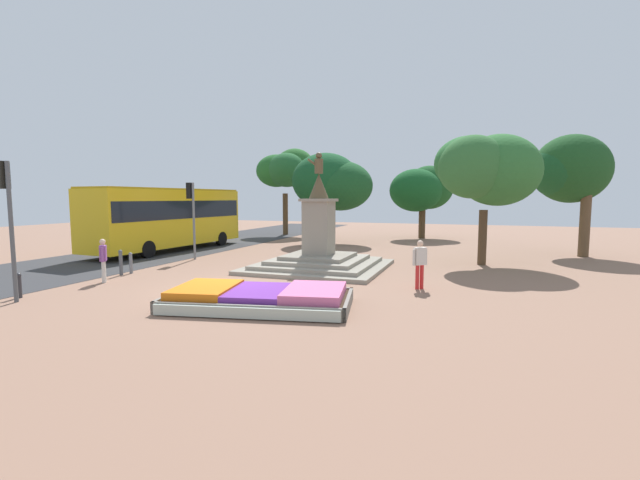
# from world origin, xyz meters

# --- Properties ---
(ground_plane) EXTENTS (79.97, 79.97, 0.00)m
(ground_plane) POSITION_xyz_m (0.00, 0.00, 0.00)
(ground_plane) COLOR #8C6651
(street_asphalt_strip) EXTENTS (7.17, 69.97, 0.01)m
(street_asphalt_strip) POSITION_xyz_m (-9.52, 0.00, 0.01)
(street_asphalt_strip) COLOR #333335
(street_asphalt_strip) RESTS_ON ground_plane
(flower_planter) EXTENTS (5.61, 3.64, 0.58)m
(flower_planter) POSITION_xyz_m (1.94, -1.70, 0.25)
(flower_planter) COLOR #38281C
(flower_planter) RESTS_ON ground_plane
(statue_monument) EXTENTS (5.66, 5.66, 5.05)m
(statue_monument) POSITION_xyz_m (1.25, 5.19, 0.77)
(statue_monument) COLOR gray
(statue_monument) RESTS_ON ground_plane
(traffic_light_near_crossing) EXTENTS (0.41, 0.28, 4.16)m
(traffic_light_near_crossing) POSITION_xyz_m (-5.25, -3.64, 2.89)
(traffic_light_near_crossing) COLOR #4C5156
(traffic_light_near_crossing) RESTS_ON ground_plane
(traffic_light_mid_block) EXTENTS (0.41, 0.29, 3.85)m
(traffic_light_mid_block) POSITION_xyz_m (-5.69, 5.67, 2.69)
(traffic_light_mid_block) COLOR slate
(traffic_light_mid_block) RESTS_ON ground_plane
(city_bus) EXTENTS (3.18, 10.65, 3.64)m
(city_bus) POSITION_xyz_m (-9.20, 8.21, 2.08)
(city_bus) COLOR gold
(city_bus) RESTS_ON ground_plane
(pedestrian_with_handbag) EXTENTS (0.45, 0.42, 1.67)m
(pedestrian_with_handbag) POSITION_xyz_m (5.94, 2.30, 0.96)
(pedestrian_with_handbag) COLOR red
(pedestrian_with_handbag) RESTS_ON ground_plane
(pedestrian_near_planter) EXTENTS (0.42, 0.45, 1.61)m
(pedestrian_near_planter) POSITION_xyz_m (-5.10, -0.46, 0.92)
(pedestrian_near_planter) COLOR beige
(pedestrian_near_planter) RESTS_ON ground_plane
(kerb_bollard_mid_a) EXTENTS (0.17, 0.17, 0.79)m
(kerb_bollard_mid_a) POSITION_xyz_m (-5.61, -3.23, 0.42)
(kerb_bollard_mid_a) COLOR #2D2D33
(kerb_bollard_mid_a) RESTS_ON ground_plane
(kerb_bollard_mid_b) EXTENTS (0.15, 0.15, 1.03)m
(kerb_bollard_mid_b) POSITION_xyz_m (-5.63, 0.90, 0.54)
(kerb_bollard_mid_b) COLOR #4C5156
(kerb_bollard_mid_b) RESTS_ON ground_plane
(kerb_bollard_north) EXTENTS (0.14, 0.14, 0.87)m
(kerb_bollard_north) POSITION_xyz_m (-5.59, 1.38, 0.46)
(kerb_bollard_north) COLOR slate
(kerb_bollard_north) RESTS_ON ground_plane
(park_tree_far_left) EXTENTS (4.69, 4.51, 5.57)m
(park_tree_far_left) POSITION_xyz_m (3.72, 21.21, 3.75)
(park_tree_far_left) COLOR #4C3823
(park_tree_far_left) RESTS_ON ground_plane
(park_tree_behind_statue) EXTENTS (3.98, 3.70, 6.48)m
(park_tree_behind_statue) POSITION_xyz_m (12.43, 14.08, 4.60)
(park_tree_behind_statue) COLOR brown
(park_tree_behind_statue) RESTS_ON ground_plane
(park_tree_far_right) EXTENTS (5.49, 4.61, 6.13)m
(park_tree_far_right) POSITION_xyz_m (-1.47, 15.44, 4.09)
(park_tree_far_right) COLOR #4C3823
(park_tree_far_right) RESTS_ON ground_plane
(park_tree_street_side) EXTENTS (4.74, 4.31, 5.99)m
(park_tree_street_side) POSITION_xyz_m (8.01, 8.83, 4.46)
(park_tree_street_side) COLOR #4C3823
(park_tree_street_side) RESTS_ON ground_plane
(park_tree_mid_canopy) EXTENTS (4.76, 4.22, 7.21)m
(park_tree_mid_canopy) POSITION_xyz_m (-7.14, 20.53, 5.43)
(park_tree_mid_canopy) COLOR #4C3823
(park_tree_mid_canopy) RESTS_ON ground_plane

